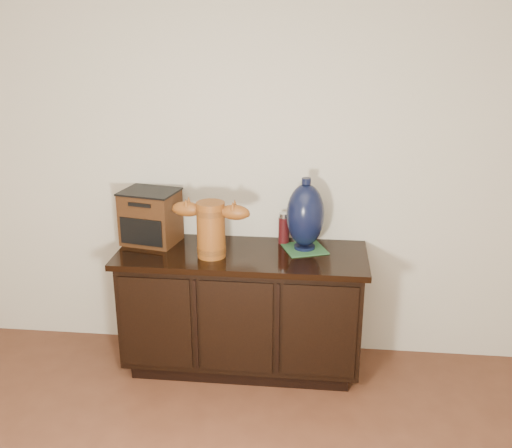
# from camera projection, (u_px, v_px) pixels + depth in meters

# --- Properties ---
(room) EXTENTS (5.00, 5.00, 5.00)m
(room) POSITION_uv_depth(u_px,v_px,m) (98.00, 409.00, 1.23)
(room) COLOR #572F1D
(room) RESTS_ON ground
(sideboard) EXTENTS (1.46, 0.56, 0.75)m
(sideboard) POSITION_uv_depth(u_px,v_px,m) (242.00, 309.00, 3.62)
(sideboard) COLOR black
(sideboard) RESTS_ON ground
(terracotta_vessel) EXTENTS (0.46, 0.18, 0.32)m
(terracotta_vessel) POSITION_uv_depth(u_px,v_px,m) (211.00, 226.00, 3.38)
(terracotta_vessel) COLOR brown
(terracotta_vessel) RESTS_ON sideboard
(tv_radio) EXTENTS (0.37, 0.32, 0.32)m
(tv_radio) POSITION_uv_depth(u_px,v_px,m) (151.00, 217.00, 3.61)
(tv_radio) COLOR #3A1F0E
(tv_radio) RESTS_ON sideboard
(green_mat) EXTENTS (0.30, 0.30, 0.01)m
(green_mat) POSITION_uv_depth(u_px,v_px,m) (304.00, 249.00, 3.54)
(green_mat) COLOR #285A30
(green_mat) RESTS_ON sideboard
(lamp_base) EXTENTS (0.28, 0.28, 0.43)m
(lamp_base) POSITION_uv_depth(u_px,v_px,m) (305.00, 215.00, 3.48)
(lamp_base) COLOR black
(lamp_base) RESTS_ON green_mat
(spray_can) EXTENTS (0.07, 0.07, 0.19)m
(spray_can) POSITION_uv_depth(u_px,v_px,m) (284.00, 228.00, 3.61)
(spray_can) COLOR #5A0F13
(spray_can) RESTS_ON sideboard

